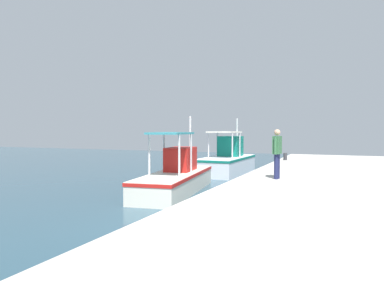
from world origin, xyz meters
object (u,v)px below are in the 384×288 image
Objects in this scene: fishing_boat_third at (227,161)px; mooring_bollard_third at (285,157)px; fisherman_standing at (277,151)px; fishing_boat_second at (176,177)px.

fishing_boat_third is 12.97× the size of mooring_bollard_third.
fisherman_standing is 8.33m from mooring_bollard_third.
fishing_boat_third is at bearing -0.14° from fishing_boat_second.
fishing_boat_second reaches higher than mooring_bollard_third.
fishing_boat_third is 3.36m from mooring_bollard_third.
fisherman_standing reaches higher than mooring_bollard_third.
fishing_boat_second is 3.58× the size of fisherman_standing.
fisherman_standing is 4.25× the size of mooring_bollard_third.
fisherman_standing is at bearing -149.99° from fishing_boat_third.
fishing_boat_third is 8.25m from fisherman_standing.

